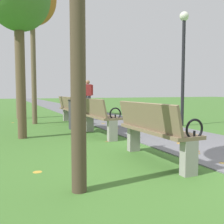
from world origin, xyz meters
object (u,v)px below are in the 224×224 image
park_bench_3 (70,109)px  tree_3 (32,0)px  park_bench_1 (154,130)px  trash_bin (76,114)px  pedestrian_walking (88,94)px  park_bench_2 (98,116)px  lamp_post (183,51)px  tree_4 (16,10)px

park_bench_3 → tree_3: bearing=164.7°
park_bench_1 → trash_bin: bearing=92.2°
pedestrian_walking → tree_3: bearing=-130.7°
pedestrian_walking → trash_bin: size_ratio=1.93×
park_bench_1 → park_bench_2: size_ratio=0.99×
park_bench_1 → pedestrian_walking: (1.84, 8.92, 0.44)m
park_bench_2 → park_bench_3: 2.72m
park_bench_3 → tree_3: (-1.11, 0.30, 3.50)m
park_bench_1 → pedestrian_walking: bearing=78.4°
trash_bin → pedestrian_walking: bearing=68.7°
park_bench_2 → tree_3: size_ratio=0.33×
park_bench_1 → trash_bin: 3.84m
park_bench_1 → lamp_post: lamp_post is taller
park_bench_3 → lamp_post: size_ratio=0.46×
pedestrian_walking → trash_bin: 5.48m
tree_4 → lamp_post: 6.56m
park_bench_3 → trash_bin: size_ratio=1.91×
park_bench_1 → tree_3: (-1.11, 5.50, 3.50)m
park_bench_1 → park_bench_3: bearing=90.0°
park_bench_1 → tree_3: 6.62m
park_bench_3 → tree_3: size_ratio=0.33×
trash_bin → lamp_post: bearing=-11.6°
tree_3 → pedestrian_walking: tree_3 is taller
park_bench_2 → park_bench_3: bearing=90.0°
park_bench_1 → trash_bin: size_ratio=1.91×
trash_bin → park_bench_3: bearing=83.8°
park_bench_2 → tree_3: bearing=110.1°
park_bench_3 → lamp_post: 4.09m
tree_3 → lamp_post: size_ratio=1.40×
park_bench_2 → pedestrian_walking: (1.84, 6.44, 0.44)m
park_bench_1 → tree_4: 8.52m
park_bench_1 → tree_3: tree_3 is taller
park_bench_1 → trash_bin: (-0.15, 3.84, -0.06)m
park_bench_2 → pedestrian_walking: size_ratio=0.99×
park_bench_1 → tree_4: size_ratio=0.31×
pedestrian_walking → park_bench_2: bearing=-105.9°
park_bench_2 → pedestrian_walking: bearing=74.1°
park_bench_2 → tree_4: size_ratio=0.31×
tree_3 → pedestrian_walking: size_ratio=3.02×
park_bench_3 → tree_4: bearing=122.2°
park_bench_1 → park_bench_3: (0.00, 5.20, 0.00)m
park_bench_3 → trash_bin: 1.37m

